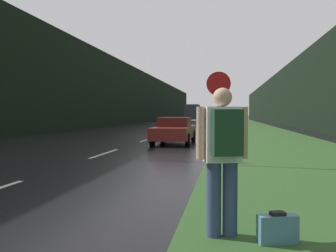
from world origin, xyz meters
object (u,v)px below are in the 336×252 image
(hitchhiker_with_backpack, at_px, (223,152))
(delivery_truck, at_px, (193,112))
(stop_sign, at_px, (218,107))
(car_passing_near, at_px, (174,130))
(suitcase, at_px, (278,229))

(hitchhiker_with_backpack, bearing_deg, delivery_truck, 80.01)
(hitchhiker_with_backpack, xyz_separation_m, delivery_truck, (-6.39, 64.97, 0.67))
(stop_sign, distance_m, car_passing_near, 7.59)
(hitchhiker_with_backpack, relative_size, car_passing_near, 0.40)
(suitcase, xyz_separation_m, car_passing_near, (-3.14, 13.36, 0.49))
(hitchhiker_with_backpack, height_order, suitcase, hitchhiker_with_backpack)
(stop_sign, xyz_separation_m, hitchhiker_with_backpack, (0.19, -6.10, -0.64))
(car_passing_near, bearing_deg, delivery_truck, -85.72)
(car_passing_near, bearing_deg, suitcase, 103.23)
(stop_sign, height_order, delivery_truck, delivery_truck)
(stop_sign, relative_size, car_passing_near, 0.60)
(delivery_truck, bearing_deg, suitcase, -83.85)
(hitchhiker_with_backpack, relative_size, delivery_truck, 0.22)
(hitchhiker_with_backpack, distance_m, delivery_truck, 65.29)
(hitchhiker_with_backpack, distance_m, suitcase, 1.06)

